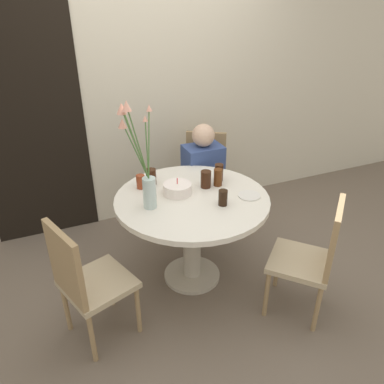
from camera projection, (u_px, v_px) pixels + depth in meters
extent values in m
plane|color=#6B5B4C|center=(192.00, 276.00, 3.05)|extent=(16.00, 16.00, 0.00)
cube|color=beige|center=(141.00, 86.00, 3.40)|extent=(8.00, 0.05, 2.60)
cube|color=black|center=(31.00, 130.00, 3.15)|extent=(0.90, 0.01, 2.05)
cylinder|color=silver|center=(192.00, 199.00, 2.72)|extent=(1.12, 1.12, 0.04)
cylinder|color=#B7AD99|center=(192.00, 239.00, 2.88)|extent=(0.14, 0.14, 0.67)
cylinder|color=#B7AD99|center=(192.00, 274.00, 3.05)|extent=(0.45, 0.45, 0.03)
cube|color=tan|center=(203.00, 186.00, 3.57)|extent=(0.55, 0.55, 0.04)
cube|color=#997A51|center=(206.00, 155.00, 3.62)|extent=(0.34, 0.23, 0.46)
cylinder|color=#997A51|center=(183.00, 214.00, 3.55)|extent=(0.03, 0.03, 0.39)
cylinder|color=#997A51|center=(219.00, 216.00, 3.51)|extent=(0.03, 0.03, 0.39)
cylinder|color=#997A51|center=(189.00, 197.00, 3.84)|extent=(0.03, 0.03, 0.39)
cylinder|color=#997A51|center=(222.00, 199.00, 3.80)|extent=(0.03, 0.03, 0.39)
cube|color=tan|center=(98.00, 284.00, 2.37)|extent=(0.51, 0.51, 0.04)
cube|color=#997A51|center=(65.00, 265.00, 2.15)|extent=(0.16, 0.37, 0.46)
cylinder|color=#997A51|center=(138.00, 310.00, 2.47)|extent=(0.03, 0.03, 0.39)
cylinder|color=#997A51|center=(110.00, 284.00, 2.69)|extent=(0.03, 0.03, 0.39)
cylinder|color=#997A51|center=(92.00, 338.00, 2.26)|extent=(0.03, 0.03, 0.39)
cylinder|color=#997A51|center=(66.00, 308.00, 2.48)|extent=(0.03, 0.03, 0.39)
cube|color=tan|center=(300.00, 262.00, 2.57)|extent=(0.57, 0.57, 0.04)
cube|color=#997A51|center=(334.00, 238.00, 2.39)|extent=(0.30, 0.28, 0.46)
cylinder|color=#997A51|center=(277.00, 265.00, 2.87)|extent=(0.03, 0.03, 0.39)
cylinder|color=#997A51|center=(267.00, 294.00, 2.59)|extent=(0.03, 0.03, 0.39)
cylinder|color=#997A51|center=(323.00, 277.00, 2.75)|extent=(0.03, 0.03, 0.39)
cylinder|color=#997A51|center=(317.00, 309.00, 2.47)|extent=(0.03, 0.03, 0.39)
cylinder|color=white|center=(177.00, 189.00, 2.74)|extent=(0.21, 0.21, 0.08)
cylinder|color=#E54C4C|center=(177.00, 181.00, 2.71)|extent=(0.01, 0.01, 0.04)
cylinder|color=#B2C6C1|center=(150.00, 193.00, 2.53)|extent=(0.09, 0.09, 0.22)
cylinder|color=#4C7538|center=(149.00, 144.00, 2.43)|extent=(0.07, 0.12, 0.44)
cone|color=#E0997F|center=(149.00, 108.00, 2.38)|extent=(0.04, 0.04, 0.04)
cylinder|color=#4C7538|center=(136.00, 146.00, 2.32)|extent=(0.16, 0.05, 0.50)
cone|color=#E0997F|center=(121.00, 109.00, 2.16)|extent=(0.06, 0.06, 0.06)
cylinder|color=#4C7538|center=(138.00, 145.00, 2.30)|extent=(0.14, 0.10, 0.52)
cone|color=#E0997F|center=(126.00, 106.00, 2.12)|extent=(0.06, 0.06, 0.06)
cylinder|color=#4C7538|center=(136.00, 151.00, 2.41)|extent=(0.13, 0.10, 0.37)
cone|color=#E0997F|center=(122.00, 123.00, 2.34)|extent=(0.06, 0.06, 0.06)
cylinder|color=#4C7538|center=(136.00, 145.00, 2.37)|extent=(0.13, 0.07, 0.47)
cone|color=#E0997F|center=(122.00, 108.00, 2.27)|extent=(0.05, 0.05, 0.05)
cylinder|color=#4C7538|center=(147.00, 149.00, 2.44)|extent=(0.04, 0.11, 0.38)
cone|color=#E0997F|center=(145.00, 118.00, 2.40)|extent=(0.04, 0.04, 0.04)
cylinder|color=silver|center=(249.00, 196.00, 2.72)|extent=(0.16, 0.16, 0.01)
cylinder|color=#33190C|center=(206.00, 179.00, 2.82)|extent=(0.08, 0.08, 0.13)
cylinder|color=black|center=(223.00, 198.00, 2.58)|extent=(0.06, 0.06, 0.11)
cylinder|color=#51280F|center=(218.00, 177.00, 2.84)|extent=(0.07, 0.07, 0.13)
cylinder|color=#33190C|center=(219.00, 173.00, 2.92)|extent=(0.07, 0.07, 0.14)
cylinder|color=maroon|center=(141.00, 182.00, 2.81)|extent=(0.06, 0.06, 0.11)
cylinder|color=#33190C|center=(151.00, 177.00, 2.87)|extent=(0.08, 0.08, 0.12)
cube|color=#383333|center=(202.00, 208.00, 3.60)|extent=(0.31, 0.24, 0.43)
cube|color=#33477F|center=(203.00, 168.00, 3.40)|extent=(0.34, 0.24, 0.42)
sphere|color=#D1A889|center=(203.00, 135.00, 3.25)|extent=(0.20, 0.20, 0.20)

